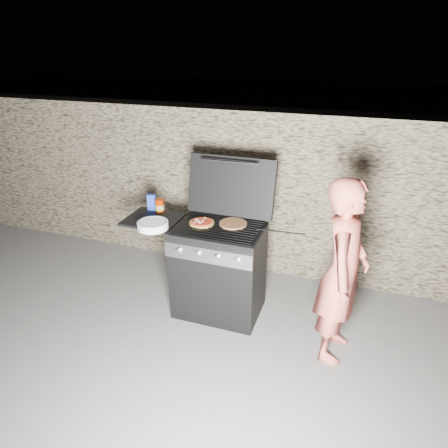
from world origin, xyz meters
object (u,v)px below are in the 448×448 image
(gas_grill, at_px, (195,266))
(sauce_jar, at_px, (159,205))
(pizza_topped, at_px, (202,222))
(person, at_px, (343,273))

(gas_grill, relative_size, sauce_jar, 10.26)
(gas_grill, xyz_separation_m, sauce_jar, (-0.43, 0.17, 0.51))
(pizza_topped, distance_m, person, 1.32)
(person, bearing_deg, gas_grill, 86.72)
(pizza_topped, relative_size, person, 0.15)
(gas_grill, height_order, sauce_jar, sauce_jar)
(gas_grill, bearing_deg, pizza_topped, 17.89)
(gas_grill, relative_size, person, 0.86)
(pizza_topped, height_order, person, person)
(pizza_topped, height_order, sauce_jar, sauce_jar)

